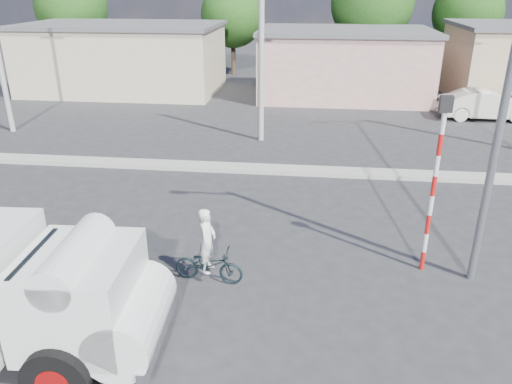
# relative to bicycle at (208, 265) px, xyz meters

# --- Properties ---
(ground_plane) EXTENTS (120.00, 120.00, 0.00)m
(ground_plane) POSITION_rel_bicycle_xyz_m (1.98, -0.35, -0.44)
(ground_plane) COLOR #2B2B2E
(ground_plane) RESTS_ON ground
(median) EXTENTS (40.00, 0.80, 0.16)m
(median) POSITION_rel_bicycle_xyz_m (1.98, 7.65, -0.36)
(median) COLOR #99968E
(median) RESTS_ON ground
(bicycle) EXTENTS (1.73, 0.77, 0.88)m
(bicycle) POSITION_rel_bicycle_xyz_m (0.00, 0.00, 0.00)
(bicycle) COLOR black
(bicycle) RESTS_ON ground
(cyclist) EXTENTS (0.44, 0.62, 1.59)m
(cyclist) POSITION_rel_bicycle_xyz_m (0.00, 0.00, 0.35)
(cyclist) COLOR white
(cyclist) RESTS_ON ground
(car_cream) EXTENTS (4.66, 1.64, 1.53)m
(car_cream) POSITION_rel_bicycle_xyz_m (11.16, 16.71, 0.32)
(car_cream) COLOR white
(car_cream) RESTS_ON ground
(traffic_pole) EXTENTS (0.28, 0.18, 4.36)m
(traffic_pole) POSITION_rel_bicycle_xyz_m (5.18, 1.15, 2.15)
(traffic_pole) COLOR red
(traffic_pole) RESTS_ON ground
(streetlight) EXTENTS (2.34, 0.22, 9.00)m
(streetlight) POSITION_rel_bicycle_xyz_m (6.11, 0.85, 4.52)
(streetlight) COLOR slate
(streetlight) RESTS_ON ground
(building_row) EXTENTS (37.80, 7.30, 4.44)m
(building_row) POSITION_rel_bicycle_xyz_m (3.08, 21.65, 1.69)
(building_row) COLOR beige
(building_row) RESTS_ON ground
(tree_row) EXTENTS (43.62, 7.43, 8.42)m
(tree_row) POSITION_rel_bicycle_xyz_m (5.74, 28.10, 4.55)
(tree_row) COLOR #38281E
(tree_row) RESTS_ON ground
(utility_poles) EXTENTS (35.40, 0.24, 8.00)m
(utility_poles) POSITION_rel_bicycle_xyz_m (5.23, 11.65, 3.63)
(utility_poles) COLOR #99968E
(utility_poles) RESTS_ON ground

